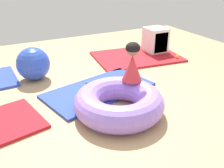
{
  "coord_description": "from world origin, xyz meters",
  "views": [
    {
      "loc": [
        -1.39,
        -2.61,
        1.84
      ],
      "look_at": [
        0.03,
        0.17,
        0.36
      ],
      "focal_mm": 41.05,
      "sensor_mm": 36.0,
      "label": 1
    }
  ],
  "objects_px": {
    "child_in_red": "(132,62)",
    "exercise_ball_large": "(33,64)",
    "play_ball_yellow": "(177,57)",
    "play_ball_blue": "(88,84)",
    "storage_cube": "(156,41)",
    "inflatable_cushion": "(119,102)"
  },
  "relations": [
    {
      "from": "play_ball_yellow",
      "to": "storage_cube",
      "type": "height_order",
      "value": "storage_cube"
    },
    {
      "from": "exercise_ball_large",
      "to": "storage_cube",
      "type": "bearing_deg",
      "value": 4.67
    },
    {
      "from": "play_ball_yellow",
      "to": "storage_cube",
      "type": "xyz_separation_m",
      "value": [
        -0.13,
        0.59,
        0.21
      ]
    },
    {
      "from": "child_in_red",
      "to": "play_ball_yellow",
      "type": "bearing_deg",
      "value": -139.31
    },
    {
      "from": "inflatable_cushion",
      "to": "play_ball_blue",
      "type": "distance_m",
      "value": 0.9
    },
    {
      "from": "child_in_red",
      "to": "play_ball_blue",
      "type": "relative_size",
      "value": 6.26
    },
    {
      "from": "play_ball_blue",
      "to": "exercise_ball_large",
      "type": "bearing_deg",
      "value": 131.14
    },
    {
      "from": "play_ball_blue",
      "to": "play_ball_yellow",
      "type": "distance_m",
      "value": 2.21
    },
    {
      "from": "inflatable_cushion",
      "to": "play_ball_blue",
      "type": "bearing_deg",
      "value": 95.14
    },
    {
      "from": "play_ball_blue",
      "to": "play_ball_yellow",
      "type": "height_order",
      "value": "play_ball_blue"
    },
    {
      "from": "child_in_red",
      "to": "play_ball_yellow",
      "type": "relative_size",
      "value": 8.95
    },
    {
      "from": "play_ball_blue",
      "to": "storage_cube",
      "type": "xyz_separation_m",
      "value": [
        2.04,
        1.0,
        0.2
      ]
    },
    {
      "from": "storage_cube",
      "to": "inflatable_cushion",
      "type": "bearing_deg",
      "value": -136.01
    },
    {
      "from": "storage_cube",
      "to": "child_in_red",
      "type": "bearing_deg",
      "value": -134.33
    },
    {
      "from": "child_in_red",
      "to": "exercise_ball_large",
      "type": "bearing_deg",
      "value": -44.53
    },
    {
      "from": "play_ball_blue",
      "to": "storage_cube",
      "type": "bearing_deg",
      "value": 26.11
    },
    {
      "from": "child_in_red",
      "to": "play_ball_yellow",
      "type": "height_order",
      "value": "child_in_red"
    },
    {
      "from": "play_ball_yellow",
      "to": "play_ball_blue",
      "type": "bearing_deg",
      "value": -169.26
    },
    {
      "from": "inflatable_cushion",
      "to": "storage_cube",
      "type": "distance_m",
      "value": 2.72
    },
    {
      "from": "child_in_red",
      "to": "play_ball_blue",
      "type": "xyz_separation_m",
      "value": [
        -0.4,
        0.68,
        -0.53
      ]
    },
    {
      "from": "inflatable_cushion",
      "to": "exercise_ball_large",
      "type": "distance_m",
      "value": 1.84
    },
    {
      "from": "inflatable_cushion",
      "to": "storage_cube",
      "type": "height_order",
      "value": "storage_cube"
    }
  ]
}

